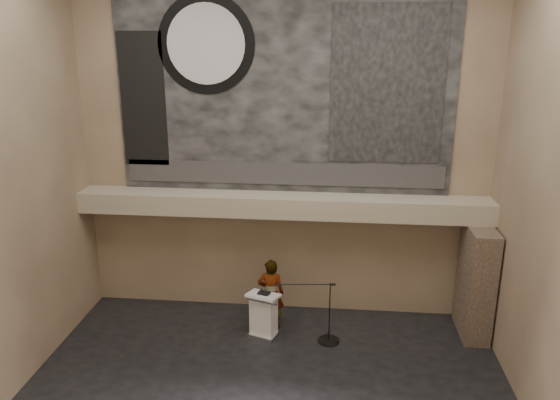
# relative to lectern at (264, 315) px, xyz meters

# --- Properties ---
(wall_back) EXTENTS (10.00, 0.02, 8.50)m
(wall_back) POSITION_rel_lectern_xyz_m (0.32, 1.50, 3.70)
(wall_back) COLOR #79624D
(wall_back) RESTS_ON floor
(wall_front) EXTENTS (10.00, 0.02, 8.50)m
(wall_front) POSITION_rel_lectern_xyz_m (0.32, -6.50, 3.70)
(wall_front) COLOR #79624D
(wall_front) RESTS_ON floor
(soffit) EXTENTS (10.00, 0.80, 0.50)m
(soffit) POSITION_rel_lectern_xyz_m (0.32, 1.10, 2.40)
(soffit) COLOR tan
(soffit) RESTS_ON wall_back
(sprinkler_left) EXTENTS (0.04, 0.04, 0.06)m
(sprinkler_left) POSITION_rel_lectern_xyz_m (-1.28, 1.05, 2.12)
(sprinkler_left) COLOR #B2893D
(sprinkler_left) RESTS_ON soffit
(sprinkler_right) EXTENTS (0.04, 0.04, 0.06)m
(sprinkler_right) POSITION_rel_lectern_xyz_m (2.22, 1.05, 2.12)
(sprinkler_right) COLOR #B2893D
(sprinkler_right) RESTS_ON soffit
(banner) EXTENTS (8.00, 0.05, 5.00)m
(banner) POSITION_rel_lectern_xyz_m (0.32, 1.47, 5.15)
(banner) COLOR black
(banner) RESTS_ON wall_back
(banner_text_strip) EXTENTS (7.76, 0.02, 0.55)m
(banner_text_strip) POSITION_rel_lectern_xyz_m (0.32, 1.43, 3.10)
(banner_text_strip) COLOR #2E2E2E
(banner_text_strip) RESTS_ON banner
(banner_clock_rim) EXTENTS (2.30, 0.02, 2.30)m
(banner_clock_rim) POSITION_rel_lectern_xyz_m (-1.48, 1.43, 6.15)
(banner_clock_rim) COLOR black
(banner_clock_rim) RESTS_ON banner
(banner_clock_face) EXTENTS (1.84, 0.02, 1.84)m
(banner_clock_face) POSITION_rel_lectern_xyz_m (-1.48, 1.41, 6.15)
(banner_clock_face) COLOR silver
(banner_clock_face) RESTS_ON banner
(banner_building_print) EXTENTS (2.60, 0.02, 3.60)m
(banner_building_print) POSITION_rel_lectern_xyz_m (2.72, 1.43, 5.25)
(banner_building_print) COLOR black
(banner_building_print) RESTS_ON banner
(banner_brick_print) EXTENTS (1.10, 0.02, 3.20)m
(banner_brick_print) POSITION_rel_lectern_xyz_m (-3.08, 1.43, 4.85)
(banner_brick_print) COLOR black
(banner_brick_print) RESTS_ON banner
(stone_pier) EXTENTS (0.60, 1.40, 2.70)m
(stone_pier) POSITION_rel_lectern_xyz_m (4.97, 0.65, 0.80)
(stone_pier) COLOR #47372B
(stone_pier) RESTS_ON floor
(lectern) EXTENTS (0.86, 0.72, 1.14)m
(lectern) POSITION_rel_lectern_xyz_m (0.00, 0.00, 0.00)
(lectern) COLOR silver
(lectern) RESTS_ON floor
(binder) EXTENTS (0.32, 0.29, 0.04)m
(binder) POSITION_rel_lectern_xyz_m (0.01, 0.00, 0.56)
(binder) COLOR black
(binder) RESTS_ON lectern
(papers) EXTENTS (0.21, 0.29, 0.00)m
(papers) POSITION_rel_lectern_xyz_m (-0.09, -0.06, 0.55)
(papers) COLOR white
(papers) RESTS_ON lectern
(speaker_person) EXTENTS (0.65, 0.42, 1.77)m
(speaker_person) POSITION_rel_lectern_xyz_m (0.12, 0.47, 0.33)
(speaker_person) COLOR beige
(speaker_person) RESTS_ON floor
(mic_stand) EXTENTS (1.50, 0.52, 1.51)m
(mic_stand) POSITION_rel_lectern_xyz_m (1.51, -0.11, -0.32)
(mic_stand) COLOR black
(mic_stand) RESTS_ON floor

